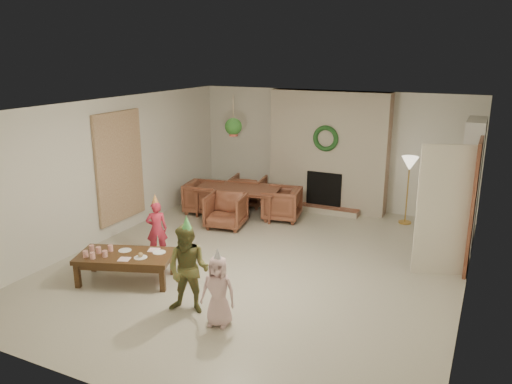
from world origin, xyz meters
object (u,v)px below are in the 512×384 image
Objects in this scene: coffee_table_top at (126,256)px; child_red at (157,229)px; dining_chair_left at (204,197)px; child_pink at (218,291)px; dining_chair_right at (282,204)px; child_plaid at (188,270)px; dining_chair_near at (226,211)px; dining_table at (238,202)px; dining_chair_far at (248,191)px.

coffee_table_top is 0.99m from child_red.
coffee_table_top is (0.68, -3.30, 0.06)m from dining_chair_left.
dining_chair_right is at bearing 93.30° from child_pink.
child_plaid reaches higher than dining_chair_right.
dining_chair_left is 2.39m from child_red.
child_pink is (0.87, -4.06, 0.12)m from dining_chair_right.
dining_chair_near and dining_chair_right have the same top height.
child_pink reaches higher than dining_chair_left.
dining_chair_near is 1.19m from dining_chair_right.
child_red is 0.80× the size of child_plaid.
dining_chair_left is 4.53m from child_pink.
child_plaid is at bearing -81.22° from dining_table.
dining_table is 4.01m from child_plaid.
child_plaid is (1.15, -3.05, 0.26)m from dining_chair_near.
dining_chair_far is 5.01m from child_pink.
dining_chair_right is 2.85m from child_red.
dining_chair_near is 2.70m from coffee_table_top.
dining_chair_near is 1.49m from dining_chair_far.
dining_chair_far is 0.61× the size of child_plaid.
child_plaid is at bearing -79.23° from dining_chair_near.
dining_chair_right reaches higher than coffee_table_top.
dining_chair_near is 3.27m from child_plaid.
child_pink is (1.91, -4.63, 0.12)m from dining_chair_far.
dining_chair_far is 0.52× the size of coffee_table_top.
dining_chair_near is at bearing 108.81° from child_pink.
dining_chair_near is 0.77× the size of child_red.
dining_table is at bearing -90.00° from dining_chair_left.
dining_chair_far is at bearing 103.65° from child_pink.
dining_chair_right is at bearing -0.00° from dining_table.
child_pink is (1.66, -3.17, 0.12)m from dining_chair_near.
dining_chair_left is at bearing -180.00° from dining_table.
child_red is (-1.12, -2.61, 0.14)m from dining_chair_right.
dining_chair_left is at bearing -90.00° from dining_chair_right.
child_plaid is 1.31× the size of child_pink.
child_plaid is (2.01, -3.66, 0.26)m from dining_chair_left.
child_pink is (0.50, -0.11, -0.14)m from child_plaid.
dining_chair_far reaches higher than dining_table.
dining_chair_left is at bearing 81.73° from coffee_table_top.
dining_chair_right is 0.80× the size of child_pink.
dining_chair_far is at bearing 90.00° from dining_table.
child_red is at bearing 78.63° from dining_chair_far.
child_red is (-0.08, -3.19, 0.14)m from dining_chair_far.
dining_chair_left is at bearing 45.00° from dining_chair_far.
child_pink is at bearing 2.16° from dining_chair_right.
child_plaid reaches higher than coffee_table_top.
dining_chair_near is 3.58m from child_pink.
dining_table is 0.74m from dining_chair_near.
child_red reaches higher than dining_chair_left.
dining_chair_right is 0.61× the size of child_plaid.
dining_chair_right is (0.79, 0.89, 0.00)m from dining_chair_near.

